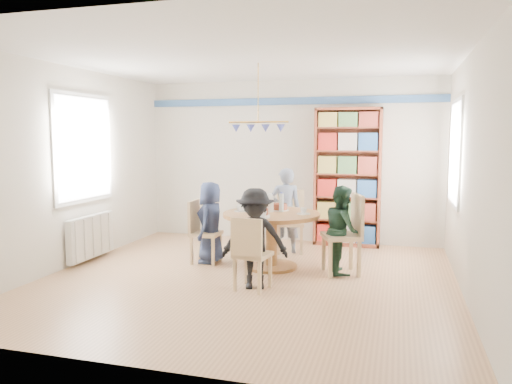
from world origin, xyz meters
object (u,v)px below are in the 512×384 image
(chair_right, at_px, (348,230))
(person_right, at_px, (342,230))
(chair_far, at_px, (290,218))
(chair_near, at_px, (250,251))
(person_near, at_px, (255,239))
(dining_table, at_px, (272,227))
(bookshelf, at_px, (348,178))
(chair_left, at_px, (201,229))
(radiator, at_px, (91,236))
(person_left, at_px, (211,222))
(person_far, at_px, (285,211))

(chair_right, distance_m, person_right, 0.07)
(person_right, bearing_deg, chair_far, 24.07)
(chair_near, distance_m, person_near, 0.17)
(dining_table, xyz_separation_m, person_near, (0.04, -0.94, 0.03))
(chair_right, height_order, bookshelf, bookshelf)
(chair_left, bearing_deg, chair_right, -0.03)
(radiator, relative_size, person_near, 0.85)
(person_left, relative_size, person_near, 0.97)
(dining_table, bearing_deg, radiator, -172.54)
(person_right, bearing_deg, chair_near, 121.86)
(chair_right, xyz_separation_m, person_far, (-1.03, 0.92, 0.08))
(person_far, bearing_deg, chair_left, 24.45)
(chair_left, bearing_deg, person_right, -0.06)
(person_left, xyz_separation_m, bookshelf, (1.72, 1.66, 0.52))
(person_left, distance_m, bookshelf, 2.45)
(chair_left, xyz_separation_m, bookshelf, (1.85, 1.71, 0.61))
(dining_table, bearing_deg, person_left, 176.88)
(chair_right, distance_m, person_far, 1.38)
(radiator, distance_m, chair_far, 2.95)
(radiator, relative_size, chair_near, 1.16)
(chair_left, bearing_deg, radiator, -168.04)
(person_right, xyz_separation_m, bookshelf, (-0.11, 1.71, 0.52))
(chair_right, bearing_deg, person_right, -179.10)
(dining_table, relative_size, chair_right, 1.26)
(chair_far, relative_size, person_far, 0.73)
(chair_left, xyz_separation_m, person_near, (1.05, -0.93, 0.10))
(radiator, relative_size, chair_far, 1.06)
(chair_right, bearing_deg, radiator, -174.77)
(dining_table, xyz_separation_m, chair_left, (-1.01, -0.01, -0.07))
(person_far, distance_m, person_near, 1.85)
(person_left, bearing_deg, person_far, 132.69)
(person_near, distance_m, bookshelf, 2.80)
(dining_table, relative_size, chair_near, 1.51)
(chair_right, bearing_deg, person_near, -136.41)
(chair_near, height_order, person_near, person_near)
(dining_table, distance_m, person_near, 0.94)
(radiator, bearing_deg, person_far, 25.98)
(chair_right, xyz_separation_m, person_near, (-0.98, -0.93, 0.02))
(dining_table, height_order, bookshelf, bookshelf)
(dining_table, xyz_separation_m, chair_near, (0.02, -1.06, -0.08))
(chair_left, relative_size, chair_right, 0.85)
(radiator, height_order, chair_right, chair_right)
(radiator, relative_size, dining_table, 0.77)
(bookshelf, bearing_deg, chair_far, -139.84)
(bookshelf, bearing_deg, person_right, -86.26)
(dining_table, xyz_separation_m, bookshelf, (0.83, 1.71, 0.53))
(dining_table, bearing_deg, person_near, -87.58)
(radiator, bearing_deg, chair_far, 27.78)
(radiator, height_order, chair_left, chair_left)
(person_right, height_order, person_near, person_near)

